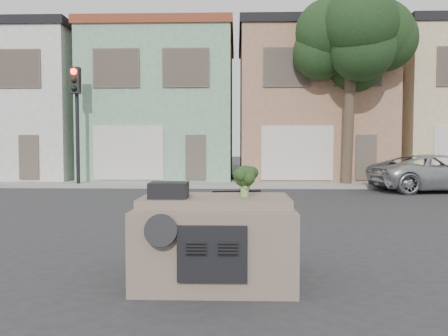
{
  "coord_description": "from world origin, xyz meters",
  "views": [
    {
      "loc": [
        0.28,
        -8.83,
        1.79
      ],
      "look_at": [
        0.01,
        0.5,
        1.3
      ],
      "focal_mm": 35.0,
      "sensor_mm": 36.0,
      "label": 1
    }
  ],
  "objects": [
    {
      "name": "car_dashboard",
      "position": [
        0.0,
        -3.0,
        0.56
      ],
      "size": [
        2.0,
        1.8,
        1.12
      ],
      "primitive_type": "cube",
      "color": "#7A6657",
      "rests_on": "ground"
    },
    {
      "name": "ground_plane",
      "position": [
        0.0,
        0.0,
        0.0
      ],
      "size": [
        120.0,
        120.0,
        0.0
      ],
      "primitive_type": "plane",
      "color": "#303033",
      "rests_on": "ground"
    },
    {
      "name": "traffic_signal",
      "position": [
        -6.5,
        9.5,
        2.55
      ],
      "size": [
        0.4,
        0.4,
        5.1
      ],
      "primitive_type": "cube",
      "color": "black",
      "rests_on": "ground"
    },
    {
      "name": "tree_near",
      "position": [
        5.0,
        9.8,
        4.25
      ],
      "size": [
        4.4,
        4.0,
        8.5
      ],
      "primitive_type": "cube",
      "color": "#1D3718",
      "rests_on": "ground"
    },
    {
      "name": "townhouse_white",
      "position": [
        -11.0,
        14.5,
        3.77
      ],
      "size": [
        7.2,
        8.2,
        7.55
      ],
      "primitive_type": "cube",
      "color": "silver",
      "rests_on": "ground"
    },
    {
      "name": "silver_pickup",
      "position": [
        8.08,
        8.23,
        0.0
      ],
      "size": [
        5.42,
        3.05,
        1.43
      ],
      "primitive_type": "imported",
      "rotation": [
        0.0,
        0.0,
        1.71
      ],
      "color": "#ACAEB2",
      "rests_on": "ground"
    },
    {
      "name": "sidewalk",
      "position": [
        0.0,
        10.5,
        0.07
      ],
      "size": [
        40.0,
        3.0,
        0.15
      ],
      "primitive_type": "cube",
      "color": "gray",
      "rests_on": "ground"
    },
    {
      "name": "townhouse_mint",
      "position": [
        -3.5,
        14.5,
        3.77
      ],
      "size": [
        7.2,
        8.2,
        7.55
      ],
      "primitive_type": "cube",
      "color": "#7EAE88",
      "rests_on": "ground"
    },
    {
      "name": "wiper_arm",
      "position": [
        0.28,
        -2.62,
        1.13
      ],
      "size": [
        0.69,
        0.15,
        0.02
      ],
      "primitive_type": "cube",
      "rotation": [
        0.0,
        0.0,
        0.17
      ],
      "color": "black",
      "rests_on": "car_dashboard"
    },
    {
      "name": "townhouse_tan",
      "position": [
        4.0,
        14.5,
        3.77
      ],
      "size": [
        7.2,
        8.2,
        7.55
      ],
      "primitive_type": "cube",
      "color": "#A57558",
      "rests_on": "ground"
    },
    {
      "name": "instrument_hump",
      "position": [
        -0.58,
        -3.35,
        1.22
      ],
      "size": [
        0.48,
        0.38,
        0.2
      ],
      "primitive_type": "cube",
      "color": "black",
      "rests_on": "car_dashboard"
    },
    {
      "name": "broccoli",
      "position": [
        0.38,
        -3.17,
        1.33
      ],
      "size": [
        0.42,
        0.42,
        0.42
      ],
      "primitive_type": "cube",
      "rotation": [
        0.0,
        0.0,
        4.43
      ],
      "color": "#1B3013",
      "rests_on": "car_dashboard"
    }
  ]
}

